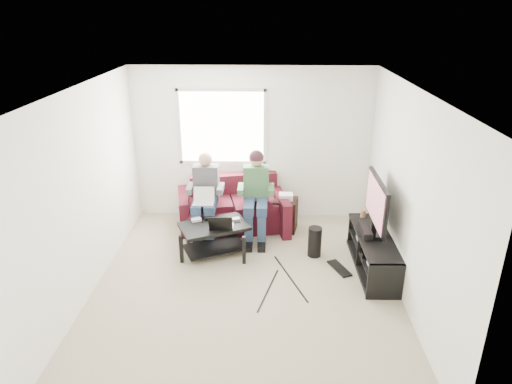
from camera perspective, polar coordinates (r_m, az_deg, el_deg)
floor at (r=6.23m, az=-1.28°, el=-11.61°), size 4.50×4.50×0.00m
ceiling at (r=5.24m, az=-1.53°, el=12.70°), size 4.50×4.50×0.00m
wall_back at (r=7.73m, az=-0.49°, el=5.96°), size 4.50×0.00×4.50m
wall_front at (r=3.64m, az=-3.36°, el=-14.33°), size 4.50×0.00×4.50m
wall_left at (r=6.05m, az=-20.66°, el=-0.25°), size 0.00×4.50×4.50m
wall_right at (r=5.85m, az=18.56°, el=-0.72°), size 0.00×4.50×4.50m
window at (r=7.67m, az=-4.27°, el=8.09°), size 1.48×0.04×1.28m
sofa at (r=7.63m, az=-2.94°, el=-2.20°), size 1.96×1.13×0.84m
person_left at (r=7.23m, az=-6.36°, el=-0.10°), size 0.40×0.70×1.34m
person_right at (r=7.15m, az=-0.00°, el=0.33°), size 0.40×0.71×1.39m
laptop_silver at (r=7.04m, az=-6.59°, el=-0.95°), size 0.37×0.31×0.24m
coffee_table at (r=6.81m, az=-5.23°, el=-5.05°), size 1.13×0.94×0.48m
laptop_black at (r=6.61m, az=-4.35°, el=-3.50°), size 0.41×0.36×0.24m
controller_a at (r=6.89m, az=-7.47°, el=-3.46°), size 0.17×0.14×0.04m
controller_b at (r=6.91m, az=-5.92°, el=-3.27°), size 0.16×0.14×0.04m
controller_c at (r=6.85m, az=-2.62°, el=-3.44°), size 0.16×0.13×0.04m
tv_stand at (r=6.68m, az=14.41°, el=-7.54°), size 0.48×1.53×0.51m
tv at (r=6.44m, az=14.83°, el=-1.37°), size 0.12×1.10×0.81m
soundbar at (r=6.59m, az=13.48°, el=-4.62°), size 0.12×0.50×0.10m
drink_cup at (r=7.07m, az=13.25°, el=-2.61°), size 0.08×0.08×0.12m
console_white at (r=6.31m, az=15.20°, el=-8.77°), size 0.30×0.22×0.06m
console_grey at (r=6.90m, az=13.97°, el=-5.72°), size 0.34×0.26×0.08m
console_black at (r=6.60m, az=14.56°, el=-7.17°), size 0.38×0.30×0.07m
subwoofer at (r=6.85m, az=7.35°, el=-6.19°), size 0.20×0.20×0.46m
keyboard_floor at (r=6.67m, az=10.38°, el=-9.36°), size 0.32×0.48×0.03m
end_table at (r=7.55m, az=3.71°, el=-2.72°), size 0.36×0.36×0.64m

